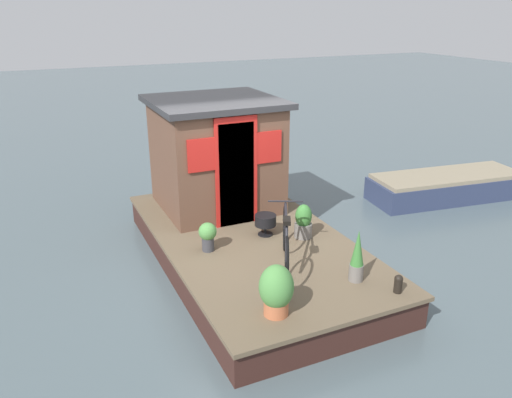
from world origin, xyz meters
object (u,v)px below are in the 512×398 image
Objects in this scene: potted_plant_succulent at (208,235)px; mooring_bollard at (398,283)px; potted_plant_thyme at (357,257)px; dinghy_boat at (447,186)px; potted_plant_ivy at (303,222)px; potted_plant_basil at (276,290)px; charcoal_grill at (265,221)px; bicycle at (286,241)px; houseboat_cabin at (216,154)px.

mooring_bollard is at bearing -140.07° from potted_plant_succulent.
dinghy_boat is at bearing -57.21° from potted_plant_thyme.
potted_plant_ivy reaches higher than potted_plant_succulent.
potted_plant_basil reaches higher than dinghy_boat.
charcoal_grill is (2.05, -0.85, -0.09)m from potted_plant_basil.
potted_plant_basil is 1.34m from potted_plant_thyme.
charcoal_grill is at bearing -82.08° from potted_plant_succulent.
dinghy_boat is (1.33, -4.29, -0.47)m from potted_plant_ivy.
potted_plant_thyme is at bearing 178.56° from potted_plant_ivy.
potted_plant_succulent reaches higher than charcoal_grill.
bicycle is 1.57m from mooring_bollard.
mooring_bollard reaches higher than dinghy_boat.
bicycle is 2.16× the size of potted_plant_thyme.
houseboat_cabin is at bearing 14.98° from mooring_bollard.
potted_plant_basil reaches higher than potted_plant_succulent.
potted_plant_thyme is (-3.28, -0.70, -0.63)m from houseboat_cabin.
houseboat_cabin is 4.84× the size of potted_plant_succulent.
bicycle is at bearing 41.57° from potted_plant_thyme.
potted_plant_basil is 2.19m from potted_plant_ivy.
houseboat_cabin is 6.27× the size of charcoal_grill.
charcoal_grill is (0.14, -1.01, -0.02)m from potted_plant_succulent.
potted_plant_succulent is at bearing 41.85° from potted_plant_thyme.
bicycle is 1.22m from potted_plant_succulent.
potted_plant_ivy is 1.46m from potted_plant_thyme.
potted_plant_thyme is 2.93× the size of mooring_bollard.
potted_plant_basil is 1.64m from mooring_bollard.
potted_plant_thyme is 0.60m from mooring_bollard.
potted_plant_succulent is at bearing 154.91° from houseboat_cabin.
charcoal_grill is (1.04, -0.19, -0.14)m from bicycle.
potted_plant_basil reaches higher than charcoal_grill.
potted_plant_succulent is 0.13× the size of dinghy_boat.
bicycle is 2.86× the size of potted_plant_ivy.
potted_plant_succulent is 1.02m from charcoal_grill.
potted_plant_basil is at bearing 82.59° from mooring_bollard.
potted_plant_ivy is at bearing -157.86° from houseboat_cabin.
potted_plant_basil reaches higher than mooring_bollard.
potted_plant_ivy is 0.76× the size of potted_plant_thyme.
mooring_bollard is at bearing -172.19° from potted_plant_ivy.
mooring_bollard is (-1.22, -0.96, -0.24)m from bicycle.
potted_plant_basil is 1.18× the size of potted_plant_ivy.
potted_plant_ivy is at bearing -122.63° from charcoal_grill.
bicycle is 1.01m from potted_plant_ivy.
houseboat_cabin reaches higher than potted_plant_ivy.
potted_plant_thyme is at bearing -78.54° from potted_plant_basil.
bicycle reaches higher than potted_plant_ivy.
potted_plant_succulent is 5.93m from dinghy_boat.
potted_plant_basil is 6.43m from dinghy_boat.
houseboat_cabin reaches higher than dinghy_boat.
bicycle is 4.57× the size of charcoal_grill.
bicycle is 2.43× the size of potted_plant_basil.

